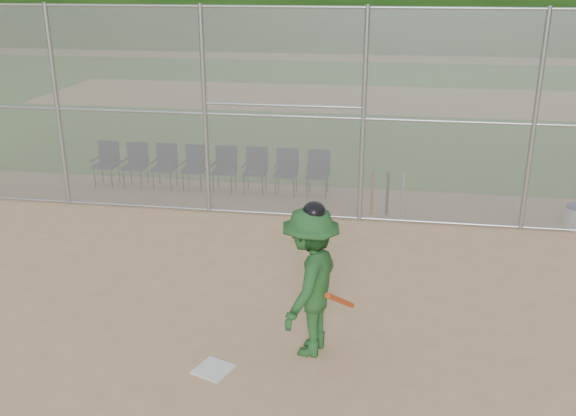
# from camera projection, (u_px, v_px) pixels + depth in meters

# --- Properties ---
(ground) EXTENTS (100.00, 100.00, 0.00)m
(ground) POSITION_uv_depth(u_px,v_px,m) (256.00, 360.00, 7.93)
(ground) COLOR tan
(ground) RESTS_ON ground
(grass_strip) EXTENTS (100.00, 100.00, 0.00)m
(grass_strip) POSITION_uv_depth(u_px,v_px,m) (351.00, 98.00, 24.63)
(grass_strip) COLOR #317021
(grass_strip) RESTS_ON ground
(dirt_patch_far) EXTENTS (24.00, 24.00, 0.00)m
(dirt_patch_far) POSITION_uv_depth(u_px,v_px,m) (351.00, 98.00, 24.63)
(dirt_patch_far) COLOR tan
(dirt_patch_far) RESTS_ON ground
(backstop_fence) EXTENTS (16.09, 0.09, 4.00)m
(backstop_fence) POSITION_uv_depth(u_px,v_px,m) (309.00, 113.00, 11.86)
(backstop_fence) COLOR gray
(backstop_fence) RESTS_ON ground
(home_plate) EXTENTS (0.52, 0.52, 0.02)m
(home_plate) POSITION_uv_depth(u_px,v_px,m) (214.00, 369.00, 7.72)
(home_plate) COLOR silver
(home_plate) RESTS_ON ground
(batter_at_plate) EXTENTS (1.05, 1.45, 2.00)m
(batter_at_plate) POSITION_uv_depth(u_px,v_px,m) (310.00, 281.00, 7.81)
(batter_at_plate) COLOR #205023
(batter_at_plate) RESTS_ON ground
(water_cooler) EXTENTS (0.37, 0.37, 0.47)m
(water_cooler) POSITION_uv_depth(u_px,v_px,m) (575.00, 217.00, 11.94)
(water_cooler) COLOR white
(water_cooler) RESTS_ON ground
(spare_bats) EXTENTS (0.66, 0.27, 0.85)m
(spare_bats) POSITION_uv_depth(u_px,v_px,m) (387.00, 194.00, 12.63)
(spare_bats) COLOR #D84C14
(spare_bats) RESTS_ON ground
(chair_0) EXTENTS (0.54, 0.52, 0.96)m
(chair_0) POSITION_uv_depth(u_px,v_px,m) (106.00, 164.00, 14.37)
(chair_0) COLOR #0F1637
(chair_0) RESTS_ON ground
(chair_1) EXTENTS (0.54, 0.52, 0.96)m
(chair_1) POSITION_uv_depth(u_px,v_px,m) (135.00, 166.00, 14.27)
(chair_1) COLOR #0F1637
(chair_1) RESTS_ON ground
(chair_2) EXTENTS (0.54, 0.52, 0.96)m
(chair_2) POSITION_uv_depth(u_px,v_px,m) (164.00, 167.00, 14.17)
(chair_2) COLOR #0F1637
(chair_2) RESTS_ON ground
(chair_3) EXTENTS (0.54, 0.52, 0.96)m
(chair_3) POSITION_uv_depth(u_px,v_px,m) (194.00, 168.00, 14.07)
(chair_3) COLOR #0F1637
(chair_3) RESTS_ON ground
(chair_4) EXTENTS (0.54, 0.52, 0.96)m
(chair_4) POSITION_uv_depth(u_px,v_px,m) (224.00, 170.00, 13.97)
(chair_4) COLOR #0F1637
(chair_4) RESTS_ON ground
(chair_5) EXTENTS (0.54, 0.52, 0.96)m
(chair_5) POSITION_uv_depth(u_px,v_px,m) (255.00, 171.00, 13.87)
(chair_5) COLOR #0F1637
(chair_5) RESTS_ON ground
(chair_6) EXTENTS (0.54, 0.52, 0.96)m
(chair_6) POSITION_uv_depth(u_px,v_px,m) (286.00, 173.00, 13.77)
(chair_6) COLOR #0F1637
(chair_6) RESTS_ON ground
(chair_7) EXTENTS (0.54, 0.52, 0.96)m
(chair_7) POSITION_uv_depth(u_px,v_px,m) (318.00, 174.00, 13.67)
(chair_7) COLOR #0F1637
(chair_7) RESTS_ON ground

